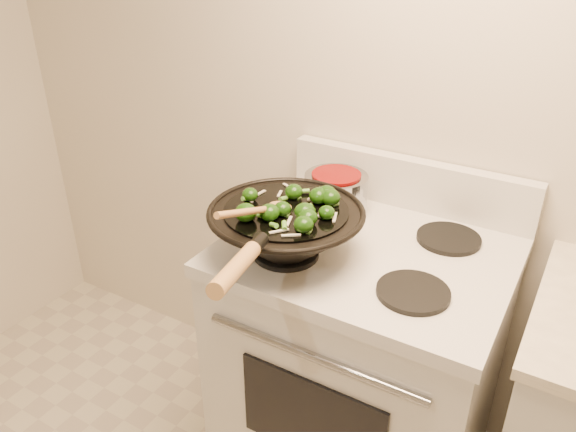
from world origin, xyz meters
The scene contains 5 objects.
stove centered at (-0.02, 1.17, 0.47)m, with size 0.78×0.67×1.08m.
wok centered at (-0.20, 1.01, 1.00)m, with size 0.42×0.68×0.21m.
stirfry centered at (-0.16, 1.02, 1.08)m, with size 0.28×0.27×0.05m.
wooden_spoon centered at (-0.21, 0.93, 1.10)m, with size 0.07×0.29×0.11m.
saucepan centered at (-0.20, 1.32, 0.99)m, with size 0.19×0.31×0.11m.
Camera 1 is at (0.47, -0.10, 1.73)m, focal length 35.00 mm.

